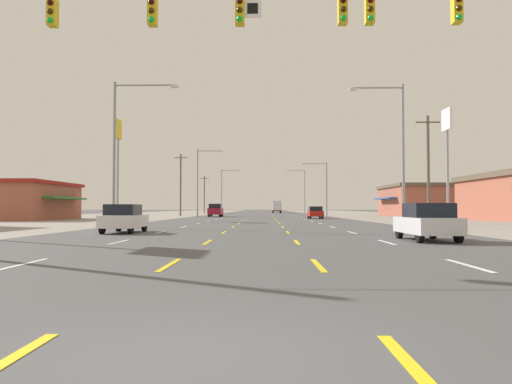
% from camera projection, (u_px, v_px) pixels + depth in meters
% --- Properties ---
extents(ground_plane, '(572.00, 572.00, 0.00)m').
position_uv_depth(ground_plane, '(262.00, 217.00, 70.19)').
color(ground_plane, '#4C4C4F').
extents(lot_apron_left, '(28.00, 440.00, 0.01)m').
position_uv_depth(lot_apron_left, '(94.00, 217.00, 70.67)').
color(lot_apron_left, gray).
rests_on(lot_apron_left, ground).
extents(lot_apron_right, '(28.00, 440.00, 0.01)m').
position_uv_depth(lot_apron_right, '(431.00, 217.00, 69.72)').
color(lot_apron_right, gray).
rests_on(lot_apron_right, ground).
extents(lane_markings, '(10.64, 227.60, 0.01)m').
position_uv_depth(lane_markings, '(263.00, 214.00, 108.66)').
color(lane_markings, white).
rests_on(lane_markings, ground).
extents(signal_span_wire, '(24.96, 0.53, 9.53)m').
position_uv_depth(signal_span_wire, '(256.00, 73.00, 15.96)').
color(signal_span_wire, brown).
rests_on(signal_span_wire, ground).
extents(hatchback_far_right_nearest, '(1.72, 3.90, 1.54)m').
position_uv_depth(hatchback_far_right_nearest, '(427.00, 222.00, 19.67)').
color(hatchback_far_right_nearest, silver).
rests_on(hatchback_far_right_nearest, ground).
extents(hatchback_far_left_near, '(1.72, 3.90, 1.54)m').
position_uv_depth(hatchback_far_left_near, '(124.00, 218.00, 25.99)').
color(hatchback_far_left_near, white).
rests_on(hatchback_far_left_near, ground).
extents(hatchback_far_right_mid, '(1.72, 3.90, 1.54)m').
position_uv_depth(hatchback_far_right_mid, '(315.00, 212.00, 60.23)').
color(hatchback_far_right_mid, red).
rests_on(hatchback_far_right_mid, ground).
extents(suv_far_left_midfar, '(1.98, 4.90, 1.98)m').
position_uv_depth(suv_far_left_midfar, '(216.00, 210.00, 73.09)').
color(suv_far_left_midfar, maroon).
rests_on(suv_far_left_midfar, ground).
extents(box_truck_inner_right_far, '(2.40, 7.20, 3.23)m').
position_uv_depth(box_truck_inner_right_far, '(277.00, 206.00, 128.73)').
color(box_truck_inner_right_far, maroon).
rests_on(box_truck_inner_right_far, ground).
extents(storefront_left_row_1, '(10.71, 13.58, 4.36)m').
position_uv_depth(storefront_left_row_1, '(22.00, 201.00, 55.25)').
color(storefront_left_row_1, '#A35642').
rests_on(storefront_left_row_1, ground).
extents(storefront_right_row_2, '(11.38, 16.38, 5.33)m').
position_uv_depth(storefront_right_row_2, '(417.00, 200.00, 82.60)').
color(storefront_right_row_2, '#A35642').
rests_on(storefront_right_row_2, ground).
extents(pole_sign_left_row_1, '(0.24, 1.83, 11.14)m').
position_uv_depth(pole_sign_left_row_1, '(118.00, 145.00, 52.90)').
color(pole_sign_left_row_1, gray).
rests_on(pole_sign_left_row_1, ground).
extents(pole_sign_right_row_1, '(0.24, 1.90, 9.80)m').
position_uv_depth(pole_sign_right_row_1, '(447.00, 138.00, 40.67)').
color(pole_sign_right_row_1, gray).
rests_on(pole_sign_right_row_1, ground).
extents(streetlight_left_row_0, '(4.63, 0.26, 10.29)m').
position_uv_depth(streetlight_left_row_0, '(121.00, 142.00, 33.77)').
color(streetlight_left_row_0, gray).
rests_on(streetlight_left_row_0, ground).
extents(streetlight_right_row_0, '(3.83, 0.26, 10.03)m').
position_uv_depth(streetlight_right_row_0, '(398.00, 145.00, 33.39)').
color(streetlight_right_row_0, gray).
rests_on(streetlight_right_row_0, ground).
extents(streetlight_left_row_1, '(4.13, 0.26, 10.60)m').
position_uv_depth(streetlight_left_row_1, '(200.00, 178.00, 75.35)').
color(streetlight_left_row_1, gray).
rests_on(streetlight_left_row_1, ground).
extents(streetlight_right_row_1, '(4.08, 0.26, 8.53)m').
position_uv_depth(streetlight_right_row_1, '(324.00, 185.00, 74.94)').
color(streetlight_right_row_1, gray).
rests_on(streetlight_right_row_1, ground).
extents(streetlight_left_row_2, '(4.66, 0.26, 10.78)m').
position_uv_depth(streetlight_left_row_2, '(223.00, 188.00, 116.92)').
color(streetlight_left_row_2, gray).
rests_on(streetlight_left_row_2, ground).
extents(streetlight_right_row_2, '(4.52, 0.26, 10.71)m').
position_uv_depth(streetlight_right_row_2, '(303.00, 188.00, 116.55)').
color(streetlight_right_row_2, gray).
rests_on(streetlight_right_row_2, ground).
extents(utility_pole_right_row_0, '(2.20, 0.26, 9.80)m').
position_uv_depth(utility_pole_right_row_0, '(428.00, 167.00, 43.65)').
color(utility_pole_right_row_0, brown).
rests_on(utility_pole_right_row_0, ground).
extents(utility_pole_left_row_1, '(2.20, 0.26, 10.44)m').
position_uv_depth(utility_pole_left_row_1, '(181.00, 184.00, 80.74)').
color(utility_pole_left_row_1, brown).
rests_on(utility_pole_left_row_1, ground).
extents(utility_pole_left_row_2, '(2.20, 0.26, 9.23)m').
position_uv_depth(utility_pole_left_row_2, '(204.00, 194.00, 117.99)').
color(utility_pole_left_row_2, brown).
rests_on(utility_pole_left_row_2, ground).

